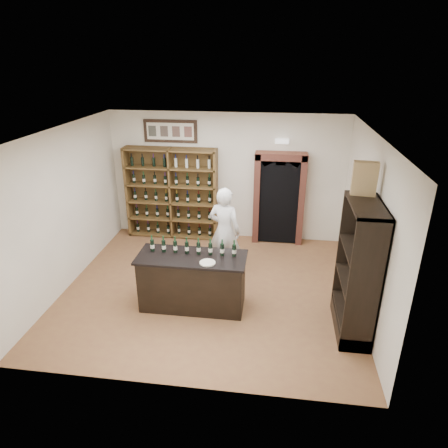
{
  "coord_description": "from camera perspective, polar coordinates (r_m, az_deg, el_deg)",
  "views": [
    {
      "loc": [
        1.17,
        -6.52,
        4.2
      ],
      "look_at": [
        0.24,
        0.3,
        1.24
      ],
      "focal_mm": 32.0,
      "sensor_mm": 36.0,
      "label": 1
    }
  ],
  "objects": [
    {
      "name": "counter_bottle_3",
      "position": [
        6.93,
        -5.33,
        -3.36
      ],
      "size": [
        0.07,
        0.07,
        0.3
      ],
      "color": "black",
      "rests_on": "tasting_counter"
    },
    {
      "name": "side_cabinet",
      "position": [
        6.73,
        18.45,
        -8.89
      ],
      "size": [
        0.48,
        1.2,
        2.2
      ],
      "color": "black",
      "rests_on": "ground"
    },
    {
      "name": "framed_picture",
      "position": [
        9.47,
        -7.66,
        13.01
      ],
      "size": [
        1.25,
        0.04,
        0.52
      ],
      "primitive_type": "cube",
      "color": "black",
      "rests_on": "wall_back"
    },
    {
      "name": "shopkeeper",
      "position": [
        7.99,
        0.07,
        -1.03
      ],
      "size": [
        0.76,
        0.6,
        1.83
      ],
      "primitive_type": "imported",
      "rotation": [
        0.0,
        0.0,
        2.86
      ],
      "color": "white",
      "rests_on": "ground"
    },
    {
      "name": "emergency_light",
      "position": [
        9.12,
        8.3,
        11.62
      ],
      "size": [
        0.3,
        0.1,
        0.1
      ],
      "primitive_type": "cube",
      "color": "white",
      "rests_on": "wall_back"
    },
    {
      "name": "counter_bottle_4",
      "position": [
        6.89,
        -3.66,
        -3.47
      ],
      "size": [
        0.07,
        0.07,
        0.3
      ],
      "color": "black",
      "rests_on": "tasting_counter"
    },
    {
      "name": "counter_bottle_7",
      "position": [
        6.8,
        1.46,
        -3.79
      ],
      "size": [
        0.07,
        0.07,
        0.3
      ],
      "color": "black",
      "rests_on": "tasting_counter"
    },
    {
      "name": "counter_bottle_2",
      "position": [
        6.98,
        -6.98,
        -3.25
      ],
      "size": [
        0.07,
        0.07,
        0.3
      ],
      "color": "black",
      "rests_on": "tasting_counter"
    },
    {
      "name": "plate",
      "position": [
        6.62,
        -2.37,
        -5.55
      ],
      "size": [
        0.26,
        0.26,
        0.02
      ],
      "primitive_type": "cylinder",
      "color": "beige",
      "rests_on": "tasting_counter"
    },
    {
      "name": "wall_right",
      "position": [
        7.23,
        19.8,
        -0.12
      ],
      "size": [
        0.04,
        5.0,
        3.0
      ],
      "primitive_type": "cube",
      "color": "silver",
      "rests_on": "ground"
    },
    {
      "name": "counter_bottle_1",
      "position": [
        7.03,
        -8.61,
        -3.13
      ],
      "size": [
        0.07,
        0.07,
        0.3
      ],
      "color": "black",
      "rests_on": "tasting_counter"
    },
    {
      "name": "wall_back",
      "position": [
        9.49,
        0.38,
        6.71
      ],
      "size": [
        5.5,
        0.04,
        3.0
      ],
      "primitive_type": "cube",
      "color": "silver",
      "rests_on": "ground"
    },
    {
      "name": "wine_shelf",
      "position": [
        9.7,
        -7.42,
        4.4
      ],
      "size": [
        2.2,
        0.38,
        2.2
      ],
      "color": "brown",
      "rests_on": "ground"
    },
    {
      "name": "counter_bottle_6",
      "position": [
        6.83,
        -0.26,
        -3.69
      ],
      "size": [
        0.07,
        0.07,
        0.3
      ],
      "color": "black",
      "rests_on": "tasting_counter"
    },
    {
      "name": "counter_bottle_5",
      "position": [
        6.85,
        -1.97,
        -3.58
      ],
      "size": [
        0.07,
        0.07,
        0.3
      ],
      "color": "black",
      "rests_on": "tasting_counter"
    },
    {
      "name": "counter_bottle_0",
      "position": [
        7.09,
        -10.21,
        -3.02
      ],
      "size": [
        0.07,
        0.07,
        0.3
      ],
      "color": "black",
      "rests_on": "tasting_counter"
    },
    {
      "name": "tasting_counter",
      "position": [
        7.11,
        -4.52,
        -8.22
      ],
      "size": [
        1.88,
        0.78,
        1.0
      ],
      "color": "black",
      "rests_on": "ground"
    },
    {
      "name": "ceiling",
      "position": [
        6.73,
        -2.41,
        12.96
      ],
      "size": [
        5.5,
        5.5,
        0.0
      ],
      "primitive_type": "plane",
      "rotation": [
        3.14,
        0.0,
        0.0
      ],
      "color": "white",
      "rests_on": "wall_back"
    },
    {
      "name": "arched_doorway",
      "position": [
        9.36,
        7.86,
        3.93
      ],
      "size": [
        1.17,
        0.35,
        2.17
      ],
      "color": "black",
      "rests_on": "ground"
    },
    {
      "name": "floor",
      "position": [
        7.84,
        -2.04,
        -9.15
      ],
      "size": [
        5.5,
        5.5,
        0.0
      ],
      "primitive_type": "plane",
      "color": "brown",
      "rests_on": "ground"
    },
    {
      "name": "wall_left",
      "position": [
        8.07,
        -21.84,
        1.97
      ],
      "size": [
        0.04,
        5.0,
        3.0
      ],
      "primitive_type": "cube",
      "color": "silver",
      "rests_on": "ground"
    },
    {
      "name": "wine_crate",
      "position": [
        6.4,
        19.44,
        6.14
      ],
      "size": [
        0.38,
        0.19,
        0.52
      ],
      "primitive_type": "cube",
      "rotation": [
        0.0,
        0.0,
        -0.11
      ],
      "color": "tan",
      "rests_on": "side_cabinet"
    }
  ]
}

